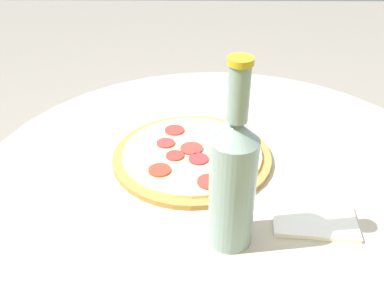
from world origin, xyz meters
The scene contains 4 objects.
table centered at (0.00, 0.00, 0.56)m, with size 0.88×0.88×0.71m.
pizza centered at (0.06, -0.04, 0.72)m, with size 0.29×0.29×0.02m.
beer_bottle centered at (0.00, 0.17, 0.82)m, with size 0.06×0.06×0.28m.
napkin centered at (-0.13, 0.13, 0.71)m, with size 0.13×0.09×0.01m.
Camera 1 is at (0.05, 0.61, 1.16)m, focal length 40.00 mm.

